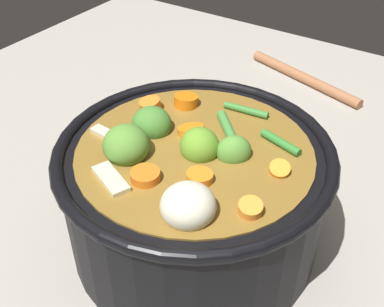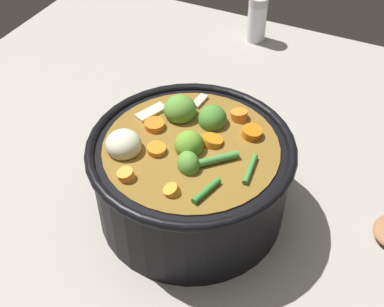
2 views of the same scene
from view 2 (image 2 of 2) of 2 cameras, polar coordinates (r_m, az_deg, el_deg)
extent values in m
plane|color=#9E998E|center=(0.71, -0.09, -6.18)|extent=(1.10, 1.10, 0.00)
cylinder|color=black|center=(0.67, -0.10, -2.95)|extent=(0.25, 0.25, 0.12)
torus|color=black|center=(0.63, -0.11, 0.71)|extent=(0.26, 0.26, 0.01)
cylinder|color=olive|center=(0.66, -0.10, -2.66)|extent=(0.22, 0.22, 0.11)
ellipsoid|color=#589237|center=(0.60, -0.42, -1.21)|extent=(0.04, 0.04, 0.03)
ellipsoid|color=#5A9136|center=(0.67, -1.36, 5.00)|extent=(0.06, 0.06, 0.04)
ellipsoid|color=#478132|center=(0.66, 2.32, 3.92)|extent=(0.05, 0.05, 0.04)
ellipsoid|color=#649A2C|center=(0.62, -0.39, 1.01)|extent=(0.04, 0.04, 0.04)
cylinder|color=orange|center=(0.64, 6.73, 2.18)|extent=(0.02, 0.03, 0.02)
cylinder|color=orange|center=(0.62, -4.04, 0.35)|extent=(0.03, 0.03, 0.01)
cylinder|color=orange|center=(0.63, 2.29, 1.37)|extent=(0.04, 0.04, 0.02)
cylinder|color=orange|center=(0.59, -7.42, -2.56)|extent=(0.03, 0.03, 0.02)
cylinder|color=orange|center=(0.67, 5.33, 4.14)|extent=(0.03, 0.03, 0.02)
cylinder|color=orange|center=(0.65, -4.25, 3.09)|extent=(0.03, 0.03, 0.01)
cylinder|color=orange|center=(0.57, -2.26, -4.28)|extent=(0.03, 0.03, 0.02)
ellipsoid|color=beige|center=(0.62, -7.73, 0.99)|extent=(0.06, 0.06, 0.04)
cylinder|color=#3C8336|center=(0.60, 6.59, -1.76)|extent=(0.05, 0.01, 0.01)
cylinder|color=#328130|center=(0.57, 1.64, -4.22)|extent=(0.04, 0.02, 0.01)
cylinder|color=#44893C|center=(0.60, 2.96, -0.61)|extent=(0.04, 0.04, 0.01)
cube|color=beige|center=(0.68, -4.63, 4.68)|extent=(0.05, 0.03, 0.01)
cube|color=beige|center=(0.69, 0.86, 5.94)|extent=(0.03, 0.01, 0.01)
cylinder|color=silver|center=(1.05, 7.32, 14.45)|extent=(0.04, 0.04, 0.08)
cylinder|color=#B7B7BC|center=(1.03, 7.55, 16.72)|extent=(0.04, 0.04, 0.02)
camera|label=1|loc=(0.57, -40.61, 17.68)|focal=44.78mm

